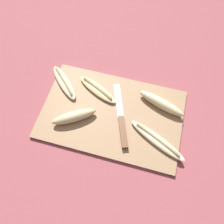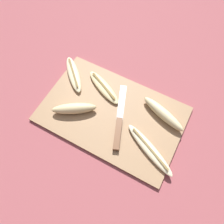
% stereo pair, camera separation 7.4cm
% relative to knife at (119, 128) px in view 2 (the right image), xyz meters
% --- Properties ---
extents(ground_plane, '(4.00, 4.00, 0.00)m').
position_rel_knife_xyz_m(ground_plane, '(-0.05, 0.04, -0.02)').
color(ground_plane, '#93474C').
extents(cutting_board, '(0.48, 0.31, 0.01)m').
position_rel_knife_xyz_m(cutting_board, '(-0.05, 0.04, -0.01)').
color(cutting_board, '#997551').
rests_on(cutting_board, ground_plane).
extents(knife, '(0.11, 0.24, 0.02)m').
position_rel_knife_xyz_m(knife, '(0.00, 0.00, 0.00)').
color(knife, brown).
rests_on(knife, cutting_board).
extents(banana_cream_curved, '(0.15, 0.14, 0.02)m').
position_rel_knife_xyz_m(banana_cream_curved, '(-0.25, 0.11, 0.00)').
color(banana_cream_curved, beige).
rests_on(banana_cream_curved, cutting_board).
extents(banana_soft_right, '(0.17, 0.09, 0.04)m').
position_rel_knife_xyz_m(banana_soft_right, '(0.11, 0.11, 0.01)').
color(banana_soft_right, beige).
rests_on(banana_soft_right, cutting_board).
extents(banana_mellow_near, '(0.15, 0.11, 0.04)m').
position_rel_knife_xyz_m(banana_mellow_near, '(-0.16, -0.01, 0.01)').
color(banana_mellow_near, beige).
rests_on(banana_mellow_near, cutting_board).
extents(banana_pale_long, '(0.20, 0.12, 0.02)m').
position_rel_knife_xyz_m(banana_pale_long, '(0.12, -0.02, 0.00)').
color(banana_pale_long, beige).
rests_on(banana_pale_long, cutting_board).
extents(banana_ripe_center, '(0.17, 0.11, 0.02)m').
position_rel_knife_xyz_m(banana_ripe_center, '(-0.12, 0.11, 0.00)').
color(banana_ripe_center, beige).
rests_on(banana_ripe_center, cutting_board).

